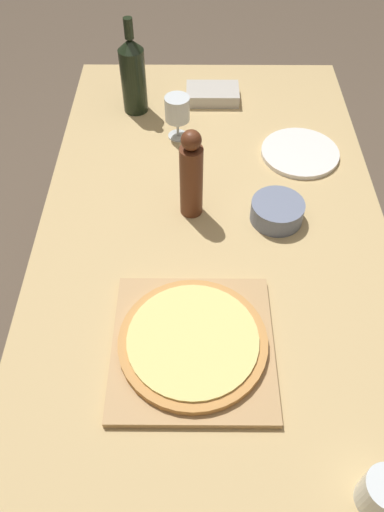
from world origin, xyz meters
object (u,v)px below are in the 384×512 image
pizza (193,341)px  wine_bottle (133,75)px  wine_glass (177,110)px  small_bowl (277,211)px  pepper_mill (191,176)px

pizza → wine_bottle: bearing=102.1°
wine_bottle → wine_glass: size_ratio=2.20×
small_bowl → pizza: bearing=-119.3°
pepper_mill → small_bowl: 0.25m
pepper_mill → wine_glass: pepper_mill is taller
wine_bottle → pizza: bearing=-77.9°
pepper_mill → wine_glass: size_ratio=1.88×
wine_bottle → small_bowl: 0.66m
wine_bottle → wine_glass: wine_bottle is taller
wine_glass → small_bowl: 0.46m
small_bowl → wine_glass: bearing=127.0°
pizza → pepper_mill: (-0.01, 0.42, 0.09)m
pizza → small_bowl: small_bowl is taller
wine_bottle → wine_glass: bearing=-45.9°
pizza → wine_bottle: 0.93m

